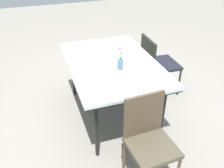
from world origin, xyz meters
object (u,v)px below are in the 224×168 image
chair_near_right (156,61)px  dining_table (112,66)px  chair_end_left (148,137)px  flower_vase (120,61)px

chair_near_right → dining_table: bearing=-64.7°
chair_end_left → chair_near_right: 1.60m
flower_vase → dining_table: bearing=10.3°
dining_table → flower_vase: bearing=-169.7°
chair_near_right → flower_vase: bearing=-53.1°
chair_end_left → flower_vase: bearing=-96.2°
dining_table → chair_end_left: 1.06m
chair_near_right → flower_vase: (-0.53, 0.76, 0.39)m
chair_end_left → chair_near_right: size_ratio=1.07×
dining_table → flower_vase: flower_vase is taller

